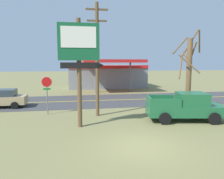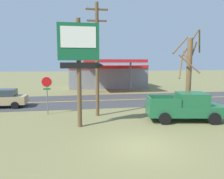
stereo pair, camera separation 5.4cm
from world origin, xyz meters
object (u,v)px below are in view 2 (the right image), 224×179
at_px(motel_sign, 80,54).
at_px(gas_station, 107,75).
at_px(car_tan_near_lane, 2,98).
at_px(stop_sign, 47,89).
at_px(bare_tree, 189,73).
at_px(pickup_green_parked_on_lawn, 186,107).
at_px(utility_pole, 97,57).

xyz_separation_m(motel_sign, gas_station, (4.86, 21.19, -2.57)).
bearing_deg(car_tan_near_lane, stop_sign, -38.11).
bearing_deg(motel_sign, bare_tree, 14.75).
relative_size(stop_sign, gas_station, 0.25).
bearing_deg(pickup_green_parked_on_lawn, stop_sign, 159.90).
xyz_separation_m(stop_sign, car_tan_near_lane, (-4.31, 3.38, -1.20)).
distance_m(motel_sign, utility_pole, 3.09).
relative_size(bare_tree, pickup_green_parked_on_lawn, 1.19).
relative_size(bare_tree, car_tan_near_lane, 1.55).
height_order(stop_sign, gas_station, gas_station).
bearing_deg(bare_tree, utility_pole, 175.40).
bearing_deg(car_tan_near_lane, pickup_green_parked_on_lawn, -26.32).
relative_size(gas_station, pickup_green_parked_on_lawn, 2.20).
bearing_deg(car_tan_near_lane, motel_sign, -46.92).
bearing_deg(car_tan_near_lane, gas_station, 50.24).
distance_m(stop_sign, car_tan_near_lane, 5.60).
relative_size(utility_pole, pickup_green_parked_on_lawn, 1.52).
bearing_deg(pickup_green_parked_on_lawn, utility_pole, 157.26).
height_order(stop_sign, car_tan_near_lane, stop_sign).
bearing_deg(bare_tree, pickup_green_parked_on_lawn, -121.33).
height_order(stop_sign, pickup_green_parked_on_lawn, stop_sign).
xyz_separation_m(gas_station, pickup_green_parked_on_lawn, (2.38, -20.89, -0.98)).
relative_size(motel_sign, utility_pole, 0.80).
bearing_deg(pickup_green_parked_on_lawn, car_tan_near_lane, 153.68).
height_order(utility_pole, bare_tree, utility_pole).
xyz_separation_m(stop_sign, pickup_green_parked_on_lawn, (9.69, -3.55, -1.06)).
xyz_separation_m(bare_tree, car_tan_near_lane, (-15.16, 5.02, -2.42)).
bearing_deg(gas_station, pickup_green_parked_on_lawn, -83.50).
relative_size(pickup_green_parked_on_lawn, car_tan_near_lane, 1.30).
height_order(motel_sign, stop_sign, motel_sign).
bearing_deg(stop_sign, motel_sign, -57.50).
bearing_deg(car_tan_near_lane, utility_pole, -28.79).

